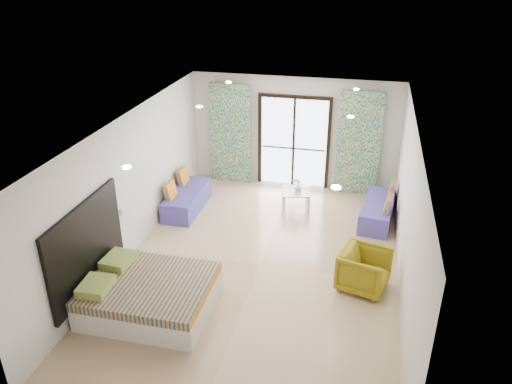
% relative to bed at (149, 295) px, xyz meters
% --- Properties ---
extents(floor, '(5.00, 7.50, 0.01)m').
position_rel_bed_xyz_m(floor, '(1.48, 1.66, -0.28)').
color(floor, tan).
rests_on(floor, ground).
extents(ceiling, '(5.00, 7.50, 0.01)m').
position_rel_bed_xyz_m(ceiling, '(1.48, 1.66, 2.42)').
color(ceiling, silver).
rests_on(ceiling, ground).
extents(wall_back, '(5.00, 0.01, 2.70)m').
position_rel_bed_xyz_m(wall_back, '(1.48, 5.41, 1.07)').
color(wall_back, silver).
rests_on(wall_back, ground).
extents(wall_front, '(5.00, 0.01, 2.70)m').
position_rel_bed_xyz_m(wall_front, '(1.48, -2.09, 1.07)').
color(wall_front, silver).
rests_on(wall_front, ground).
extents(wall_left, '(0.01, 7.50, 2.70)m').
position_rel_bed_xyz_m(wall_left, '(-1.02, 1.66, 1.07)').
color(wall_left, silver).
rests_on(wall_left, ground).
extents(wall_right, '(0.01, 7.50, 2.70)m').
position_rel_bed_xyz_m(wall_right, '(3.98, 1.66, 1.07)').
color(wall_right, silver).
rests_on(wall_right, ground).
extents(balcony_door, '(1.76, 0.08, 2.28)m').
position_rel_bed_xyz_m(balcony_door, '(1.48, 5.38, 0.97)').
color(balcony_door, black).
rests_on(balcony_door, floor).
extents(balcony_rail, '(1.52, 0.03, 0.04)m').
position_rel_bed_xyz_m(balcony_rail, '(1.48, 5.39, 0.67)').
color(balcony_rail, '#595451').
rests_on(balcony_rail, balcony_door).
extents(curtain_left, '(1.00, 0.10, 2.50)m').
position_rel_bed_xyz_m(curtain_left, '(-0.07, 5.23, 0.97)').
color(curtain_left, silver).
rests_on(curtain_left, floor).
extents(curtain_right, '(1.00, 0.10, 2.50)m').
position_rel_bed_xyz_m(curtain_right, '(3.03, 5.23, 0.97)').
color(curtain_right, silver).
rests_on(curtain_right, floor).
extents(downlight_a, '(0.12, 0.12, 0.02)m').
position_rel_bed_xyz_m(downlight_a, '(0.08, -0.34, 2.39)').
color(downlight_a, '#FFE0B2').
rests_on(downlight_a, ceiling).
extents(downlight_b, '(0.12, 0.12, 0.02)m').
position_rel_bed_xyz_m(downlight_b, '(2.88, -0.34, 2.39)').
color(downlight_b, '#FFE0B2').
rests_on(downlight_b, ceiling).
extents(downlight_c, '(0.12, 0.12, 0.02)m').
position_rel_bed_xyz_m(downlight_c, '(0.08, 2.66, 2.39)').
color(downlight_c, '#FFE0B2').
rests_on(downlight_c, ceiling).
extents(downlight_d, '(0.12, 0.12, 0.02)m').
position_rel_bed_xyz_m(downlight_d, '(2.88, 2.66, 2.39)').
color(downlight_d, '#FFE0B2').
rests_on(downlight_d, ceiling).
extents(downlight_e, '(0.12, 0.12, 0.02)m').
position_rel_bed_xyz_m(downlight_e, '(0.08, 4.66, 2.39)').
color(downlight_e, '#FFE0B2').
rests_on(downlight_e, ceiling).
extents(downlight_f, '(0.12, 0.12, 0.02)m').
position_rel_bed_xyz_m(downlight_f, '(2.88, 4.66, 2.39)').
color(downlight_f, '#FFE0B2').
rests_on(downlight_f, ceiling).
extents(headboard, '(0.06, 2.10, 1.50)m').
position_rel_bed_xyz_m(headboard, '(-0.98, -0.00, 0.77)').
color(headboard, black).
rests_on(headboard, floor).
extents(switch_plate, '(0.02, 0.10, 0.10)m').
position_rel_bed_xyz_m(switch_plate, '(-0.99, 1.25, 0.77)').
color(switch_plate, silver).
rests_on(switch_plate, wall_left).
extents(bed, '(1.97, 1.61, 0.68)m').
position_rel_bed_xyz_m(bed, '(0.00, 0.00, 0.00)').
color(bed, silver).
rests_on(bed, floor).
extents(daybed_left, '(0.64, 1.65, 0.82)m').
position_rel_bed_xyz_m(daybed_left, '(-0.64, 3.49, -0.03)').
color(daybed_left, '#4A419C').
rests_on(daybed_left, floor).
extents(daybed_right, '(0.80, 1.67, 0.79)m').
position_rel_bed_xyz_m(daybed_right, '(3.59, 3.90, -0.04)').
color(daybed_right, '#4A419C').
rests_on(daybed_right, floor).
extents(coffee_table, '(0.75, 0.75, 0.73)m').
position_rel_bed_xyz_m(coffee_table, '(1.76, 4.13, 0.09)').
color(coffee_table, silver).
rests_on(coffee_table, floor).
extents(vase, '(0.18, 0.18, 0.17)m').
position_rel_bed_xyz_m(vase, '(1.79, 4.14, 0.22)').
color(vase, white).
rests_on(vase, coffee_table).
extents(armchair, '(0.91, 0.95, 0.81)m').
position_rel_bed_xyz_m(armchair, '(3.37, 1.39, 0.12)').
color(armchair, olive).
rests_on(armchair, floor).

